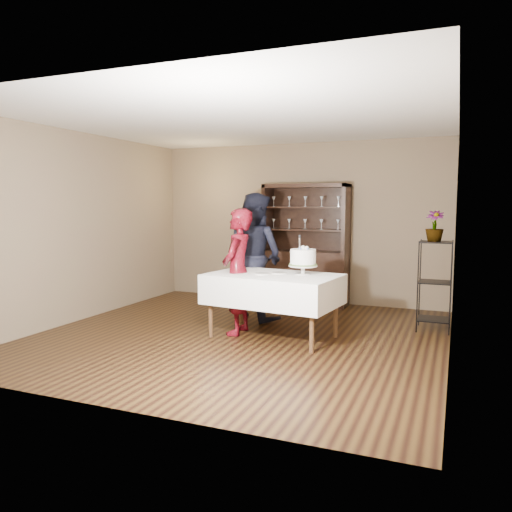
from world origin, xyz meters
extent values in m
plane|color=black|center=(0.00, 0.00, 0.00)|extent=(5.00, 5.00, 0.00)
plane|color=silver|center=(0.00, 0.00, 2.70)|extent=(5.00, 5.00, 0.00)
cube|color=brown|center=(0.00, 2.50, 1.35)|extent=(5.00, 0.02, 2.70)
cube|color=brown|center=(-2.50, 0.00, 1.35)|extent=(0.02, 5.00, 2.70)
cube|color=brown|center=(2.50, 0.00, 1.35)|extent=(0.02, 5.00, 2.70)
cube|color=black|center=(0.20, 2.24, 0.45)|extent=(1.40, 0.48, 0.90)
cube|color=black|center=(0.20, 2.46, 1.45)|extent=(1.40, 0.03, 1.10)
cube|color=black|center=(0.20, 2.24, 1.97)|extent=(1.40, 0.48, 0.06)
cube|color=black|center=(0.20, 2.24, 1.25)|extent=(1.28, 0.42, 0.02)
cube|color=black|center=(0.20, 2.24, 1.62)|extent=(1.28, 0.42, 0.02)
cylinder|color=black|center=(2.08, 1.00, 0.60)|extent=(0.02, 0.02, 1.20)
cylinder|color=black|center=(2.48, 1.00, 0.60)|extent=(0.02, 0.02, 1.20)
cylinder|color=black|center=(2.08, 1.40, 0.60)|extent=(0.02, 0.02, 1.20)
cylinder|color=black|center=(2.48, 1.40, 0.60)|extent=(0.02, 0.02, 1.20)
cube|color=black|center=(2.28, 1.20, 0.15)|extent=(0.40, 0.40, 0.02)
cube|color=black|center=(2.28, 1.20, 0.65)|extent=(0.40, 0.40, 0.01)
cube|color=black|center=(2.28, 1.20, 1.18)|extent=(0.40, 0.40, 0.02)
cube|color=silver|center=(0.42, 0.08, 0.62)|extent=(1.71, 1.18, 0.37)
cylinder|color=#472E1A|center=(-0.31, -0.22, 0.38)|extent=(0.06, 0.06, 0.76)
cylinder|color=#472E1A|center=(1.05, -0.39, 0.38)|extent=(0.06, 0.06, 0.76)
cylinder|color=#472E1A|center=(-0.22, 0.54, 0.38)|extent=(0.06, 0.06, 0.76)
cylinder|color=#472E1A|center=(1.15, 0.37, 0.38)|extent=(0.06, 0.06, 0.76)
imported|color=#320406|center=(-0.07, 0.09, 0.81)|extent=(0.43, 0.62, 1.62)
imported|color=black|center=(-0.17, 0.92, 0.92)|extent=(1.09, 0.98, 1.83)
cylinder|color=silver|center=(0.76, 0.22, 0.81)|extent=(0.20, 0.20, 0.01)
cylinder|color=silver|center=(0.76, 0.22, 0.85)|extent=(0.05, 0.05, 0.10)
cylinder|color=silver|center=(0.76, 0.22, 0.91)|extent=(0.36, 0.36, 0.01)
cylinder|color=#547537|center=(0.76, 0.22, 0.92)|extent=(0.35, 0.35, 0.02)
cylinder|color=white|center=(0.76, 0.22, 1.02)|extent=(0.38, 0.38, 0.20)
sphere|color=#6077CE|center=(0.79, 0.22, 1.13)|extent=(0.02, 0.02, 0.02)
cube|color=silver|center=(0.72, 0.20, 1.18)|extent=(0.02, 0.02, 0.14)
cube|color=black|center=(0.72, 0.20, 1.27)|extent=(0.02, 0.02, 0.05)
cylinder|color=silver|center=(0.29, 0.02, 0.81)|extent=(0.21, 0.21, 0.01)
cylinder|color=silver|center=(0.46, 0.17, 0.81)|extent=(0.23, 0.23, 0.01)
imported|color=#547537|center=(2.25, 1.15, 1.39)|extent=(0.23, 0.23, 0.41)
camera|label=1|loc=(2.54, -5.72, 1.68)|focal=35.00mm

